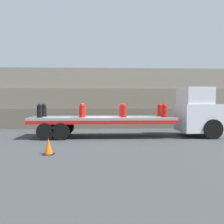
{
  "coord_description": "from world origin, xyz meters",
  "views": [
    {
      "loc": [
        -0.17,
        -14.73,
        2.03
      ],
      "look_at": [
        0.56,
        0.0,
        1.48
      ],
      "focal_mm": 40.0,
      "sensor_mm": 36.0,
      "label": 1
    }
  ],
  "objects_px": {
    "fire_hydrant_black_far_0": "(44,110)",
    "fire_hydrant_red_far_1": "(83,110)",
    "fire_hydrant_red_near_2": "(123,111)",
    "fire_hydrant_red_far_2": "(122,110)",
    "traffic_cone": "(48,147)",
    "fire_hydrant_red_near_3": "(164,111)",
    "truck_cab": "(198,112)",
    "fire_hydrant_red_far_3": "(160,110)",
    "flatbed_trailer": "(91,121)",
    "fire_hydrant_black_near_0": "(40,111)",
    "fire_hydrant_red_near_1": "(82,111)"
  },
  "relations": [
    {
      "from": "fire_hydrant_red_near_2",
      "to": "fire_hydrant_red_far_1",
      "type": "bearing_deg",
      "value": 155.05
    },
    {
      "from": "fire_hydrant_red_near_1",
      "to": "fire_hydrant_red_far_2",
      "type": "height_order",
      "value": "same"
    },
    {
      "from": "fire_hydrant_red_near_3",
      "to": "fire_hydrant_red_far_3",
      "type": "bearing_deg",
      "value": 90.0
    },
    {
      "from": "fire_hydrant_red_near_1",
      "to": "fire_hydrant_red_near_2",
      "type": "relative_size",
      "value": 1.0
    },
    {
      "from": "fire_hydrant_red_near_3",
      "to": "fire_hydrant_red_far_3",
      "type": "height_order",
      "value": "same"
    },
    {
      "from": "fire_hydrant_red_far_1",
      "to": "fire_hydrant_red_far_2",
      "type": "distance_m",
      "value": 2.37
    },
    {
      "from": "fire_hydrant_red_near_1",
      "to": "truck_cab",
      "type": "bearing_deg",
      "value": 4.53
    },
    {
      "from": "flatbed_trailer",
      "to": "traffic_cone",
      "type": "relative_size",
      "value": 13.08
    },
    {
      "from": "fire_hydrant_black_far_0",
      "to": "fire_hydrant_red_far_1",
      "type": "bearing_deg",
      "value": 0.0
    },
    {
      "from": "fire_hydrant_black_far_0",
      "to": "traffic_cone",
      "type": "distance_m",
      "value": 5.77
    },
    {
      "from": "fire_hydrant_black_far_0",
      "to": "fire_hydrant_red_near_1",
      "type": "height_order",
      "value": "same"
    },
    {
      "from": "fire_hydrant_black_near_0",
      "to": "fire_hydrant_red_far_3",
      "type": "xyz_separation_m",
      "value": [
        7.11,
        1.1,
        0.0
      ]
    },
    {
      "from": "flatbed_trailer",
      "to": "fire_hydrant_red_near_1",
      "type": "xyz_separation_m",
      "value": [
        -0.51,
        -0.55,
        0.62
      ]
    },
    {
      "from": "fire_hydrant_red_near_1",
      "to": "traffic_cone",
      "type": "relative_size",
      "value": 1.22
    },
    {
      "from": "fire_hydrant_red_near_1",
      "to": "fire_hydrant_red_near_3",
      "type": "bearing_deg",
      "value": 0.0
    },
    {
      "from": "fire_hydrant_red_far_1",
      "to": "fire_hydrant_red_near_3",
      "type": "bearing_deg",
      "value": -13.1
    },
    {
      "from": "flatbed_trailer",
      "to": "fire_hydrant_black_near_0",
      "type": "height_order",
      "value": "fire_hydrant_black_near_0"
    },
    {
      "from": "fire_hydrant_black_near_0",
      "to": "fire_hydrant_red_near_3",
      "type": "bearing_deg",
      "value": 0.0
    },
    {
      "from": "fire_hydrant_red_near_1",
      "to": "traffic_cone",
      "type": "bearing_deg",
      "value": -102.88
    },
    {
      "from": "truck_cab",
      "to": "fire_hydrant_red_near_2",
      "type": "distance_m",
      "value": 4.62
    },
    {
      "from": "fire_hydrant_red_far_1",
      "to": "fire_hydrant_red_far_3",
      "type": "distance_m",
      "value": 4.74
    },
    {
      "from": "fire_hydrant_red_far_2",
      "to": "fire_hydrant_black_near_0",
      "type": "bearing_deg",
      "value": -166.9
    },
    {
      "from": "fire_hydrant_red_far_2",
      "to": "fire_hydrant_red_near_2",
      "type": "bearing_deg",
      "value": -90.0
    },
    {
      "from": "truck_cab",
      "to": "fire_hydrant_red_far_2",
      "type": "relative_size",
      "value": 3.76
    },
    {
      "from": "truck_cab",
      "to": "fire_hydrant_red_far_3",
      "type": "distance_m",
      "value": 2.29
    },
    {
      "from": "fire_hydrant_red_far_1",
      "to": "fire_hydrant_red_far_3",
      "type": "relative_size",
      "value": 1.0
    },
    {
      "from": "fire_hydrant_red_near_1",
      "to": "fire_hydrant_red_far_1",
      "type": "xyz_separation_m",
      "value": [
        0.0,
        1.1,
        0.0
      ]
    },
    {
      "from": "fire_hydrant_black_near_0",
      "to": "fire_hydrant_red_near_1",
      "type": "height_order",
      "value": "same"
    },
    {
      "from": "truck_cab",
      "to": "fire_hydrant_red_near_3",
      "type": "relative_size",
      "value": 3.76
    },
    {
      "from": "fire_hydrant_black_near_0",
      "to": "fire_hydrant_black_far_0",
      "type": "distance_m",
      "value": 1.1
    },
    {
      "from": "fire_hydrant_black_far_0",
      "to": "truck_cab",
      "type": "bearing_deg",
      "value": -3.38
    },
    {
      "from": "fire_hydrant_black_far_0",
      "to": "traffic_cone",
      "type": "xyz_separation_m",
      "value": [
        1.37,
        -5.46,
        -1.26
      ]
    },
    {
      "from": "truck_cab",
      "to": "fire_hydrant_red_far_1",
      "type": "distance_m",
      "value": 6.98
    },
    {
      "from": "fire_hydrant_black_far_0",
      "to": "fire_hydrant_red_far_1",
      "type": "distance_m",
      "value": 2.37
    },
    {
      "from": "flatbed_trailer",
      "to": "fire_hydrant_red_near_3",
      "type": "height_order",
      "value": "fire_hydrant_red_near_3"
    },
    {
      "from": "fire_hydrant_red_far_2",
      "to": "flatbed_trailer",
      "type": "bearing_deg",
      "value": -163.52
    },
    {
      "from": "truck_cab",
      "to": "fire_hydrant_red_near_3",
      "type": "xyz_separation_m",
      "value": [
        -2.22,
        -0.55,
        0.12
      ]
    },
    {
      "from": "fire_hydrant_black_near_0",
      "to": "fire_hydrant_red_near_3",
      "type": "relative_size",
      "value": 1.0
    },
    {
      "from": "truck_cab",
      "to": "fire_hydrant_red_near_1",
      "type": "height_order",
      "value": "truck_cab"
    },
    {
      "from": "flatbed_trailer",
      "to": "fire_hydrant_black_far_0",
      "type": "distance_m",
      "value": 2.99
    },
    {
      "from": "fire_hydrant_black_near_0",
      "to": "traffic_cone",
      "type": "relative_size",
      "value": 1.22
    },
    {
      "from": "fire_hydrant_red_far_2",
      "to": "fire_hydrant_red_far_3",
      "type": "height_order",
      "value": "same"
    },
    {
      "from": "traffic_cone",
      "to": "fire_hydrant_red_far_2",
      "type": "bearing_deg",
      "value": 58.35
    },
    {
      "from": "fire_hydrant_red_far_2",
      "to": "traffic_cone",
      "type": "xyz_separation_m",
      "value": [
        -3.37,
        -5.46,
        -1.26
      ]
    },
    {
      "from": "fire_hydrant_red_far_1",
      "to": "fire_hydrant_red_near_2",
      "type": "xyz_separation_m",
      "value": [
        2.37,
        -1.1,
        0.0
      ]
    },
    {
      "from": "fire_hydrant_black_far_0",
      "to": "fire_hydrant_red_far_1",
      "type": "height_order",
      "value": "same"
    },
    {
      "from": "fire_hydrant_red_near_2",
      "to": "fire_hydrant_red_far_3",
      "type": "distance_m",
      "value": 2.61
    },
    {
      "from": "fire_hydrant_black_near_0",
      "to": "traffic_cone",
      "type": "distance_m",
      "value": 4.74
    },
    {
      "from": "fire_hydrant_black_near_0",
      "to": "fire_hydrant_red_far_3",
      "type": "distance_m",
      "value": 7.19
    },
    {
      "from": "fire_hydrant_red_far_3",
      "to": "fire_hydrant_red_near_3",
      "type": "bearing_deg",
      "value": -90.0
    }
  ]
}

